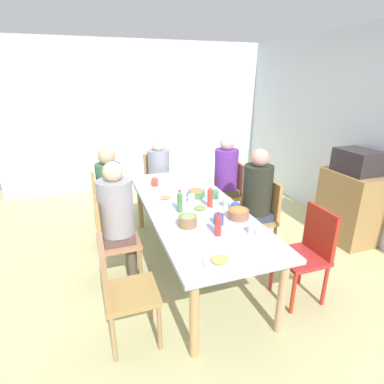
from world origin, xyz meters
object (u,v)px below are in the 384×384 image
Objects in this scene: person_3 at (111,188)px; bottle_2 at (218,225)px; plate_0 at (165,199)px; dining_table at (192,211)px; chair_0 at (120,288)px; chair_3 at (105,206)px; cup_0 at (219,219)px; person_4 at (159,170)px; cup_3 at (236,207)px; cup_5 at (227,203)px; side_cabinet at (348,207)px; bowl_1 at (196,193)px; bottle_1 at (210,198)px; microwave at (357,161)px; chair_5 at (262,214)px; chair_6 at (231,190)px; chair_1 at (111,237)px; cup_2 at (155,182)px; bowl_2 at (238,213)px; bottle_0 at (180,202)px; plate_2 at (220,261)px; person_1 at (118,213)px; cup_4 at (252,229)px; person_5 at (256,194)px; person_6 at (225,174)px; cup_6 at (215,194)px; bowl_0 at (187,220)px; chair_4 at (158,180)px; chair_2 at (309,249)px.

bottle_2 is (1.50, 0.76, 0.10)m from person_3.
dining_table is at bearing 42.86° from plate_0.
chair_3 is (-1.64, 0.00, 0.00)m from chair_0.
chair_3 is 7.21× the size of cup_0.
cup_3 is (1.80, 0.37, 0.08)m from person_4.
cup_5 is 1.78m from side_cabinet.
dining_table is 0.28m from bowl_1.
microwave reaches higher than bottle_1.
chair_5 is at bearing 64.17° from chair_3.
plate_0 is at bearing -125.71° from cup_5.
chair_6 is (0.00, 1.61, -0.22)m from person_3.
chair_1 is at bearing -6.28° from person_3.
chair_0 is 7.74× the size of cup_2.
bottle_0 reaches higher than bowl_2.
microwave is at bearing 72.84° from person_3.
dining_table is 1.07m from plate_2.
chair_6 is 3.71× the size of plate_2.
person_1 is at bearing -35.77° from cup_2.
chair_3 reaches higher than cup_3.
person_3 reaches higher than bottle_0.
person_4 is 10.10× the size of cup_4.
person_5 is 11.25× the size of cup_4.
person_6 is at bearing 133.28° from bowl_1.
bottle_1 is (0.85, 0.39, 0.07)m from cup_2.
chair_6 is 1.42m from bottle_0.
cup_6 is (-0.39, -0.06, 0.00)m from cup_3.
chair_1 is 0.70× the size of person_5.
bowl_2 is 1.82m from microwave.
bottle_1 reaches higher than chair_5.
bottle_0 is at bearing -5.77° from person_4.
cup_0 is (0.49, -0.67, 0.02)m from person_5.
cup_2 reaches higher than cup_4.
person_1 is at bearing -111.61° from bowl_2.
person_6 is 1.57m from bowl_0.
microwave is (-0.43, 1.99, 0.26)m from cup_0.
plate_0 is at bearing -151.97° from cup_4.
chair_0 is 1.36m from cup_3.
cup_3 is at bearing 127.63° from cup_0.
cup_0 is at bearing 14.88° from cup_2.
chair_4 is 1.80m from person_5.
chair_2 is 7.58× the size of cup_5.
plate_2 is 2.46m from microwave.
person_3 reaches higher than cup_6.
bottle_1 is at bearing -167.02° from cup_4.
chair_5 is 1.13m from plate_0.
bowl_2 is 0.88× the size of bottle_0.
person_5 reaches higher than cup_3.
chair_0 is at bearing -45.93° from dining_table.
person_6 is at bearing 160.23° from cup_3.
person_4 is 4.73× the size of plate_2.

